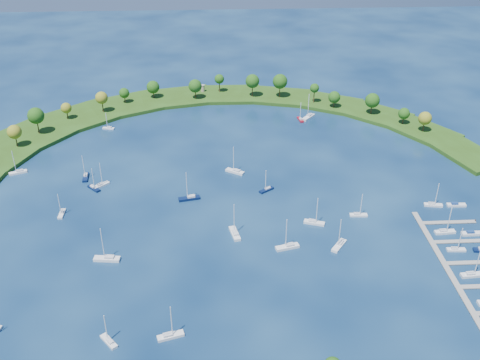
{
  "coord_description": "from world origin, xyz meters",
  "views": [
    {
      "loc": [
        -6.42,
        -213.01,
        131.04
      ],
      "look_at": [
        5.0,
        5.0,
        4.0
      ],
      "focal_mm": 41.6,
      "sensor_mm": 36.0,
      "label": 1
    }
  ],
  "objects_px": {
    "moored_boat_0": "(107,258)",
    "docked_boat_6": "(456,249)",
    "moored_boat_14": "(358,214)",
    "moored_boat_20": "(235,171)",
    "moored_boat_11": "(314,222)",
    "moored_boat_21": "(86,176)",
    "moored_boat_1": "(94,188)",
    "moored_boat_15": "(309,116)",
    "moored_boat_9": "(267,189)",
    "docked_boat_11": "(456,205)",
    "moored_boat_12": "(288,246)",
    "dock_system": "(471,274)",
    "docked_boat_8": "(445,231)",
    "moored_boat_8": "(18,172)",
    "moored_boat_10": "(235,233)",
    "moored_boat_19": "(170,335)",
    "moored_boat_4": "(108,128)",
    "docked_boat_4": "(472,274)",
    "docked_boat_10": "(433,204)",
    "moored_boat_13": "(189,198)",
    "moored_boat_17": "(300,119)",
    "harbor_tower": "(203,88)",
    "moored_boat_16": "(339,245)",
    "moored_boat_18": "(101,185)",
    "docked_boat_9": "(472,233)",
    "moored_boat_2": "(109,341)",
    "moored_boat_3": "(62,213)"
  },
  "relations": [
    {
      "from": "moored_boat_0",
      "to": "docked_boat_6",
      "type": "relative_size",
      "value": 1.37
    },
    {
      "from": "moored_boat_14",
      "to": "moored_boat_20",
      "type": "relative_size",
      "value": 0.8
    },
    {
      "from": "moored_boat_11",
      "to": "moored_boat_21",
      "type": "relative_size",
      "value": 1.02
    },
    {
      "from": "moored_boat_1",
      "to": "moored_boat_20",
      "type": "distance_m",
      "value": 66.19
    },
    {
      "from": "moored_boat_11",
      "to": "moored_boat_15",
      "type": "bearing_deg",
      "value": 101.1
    },
    {
      "from": "moored_boat_9",
      "to": "docked_boat_11",
      "type": "xyz_separation_m",
      "value": [
        80.99,
        -16.98,
        -0.27
      ]
    },
    {
      "from": "moored_boat_12",
      "to": "moored_boat_15",
      "type": "bearing_deg",
      "value": -117.34
    },
    {
      "from": "dock_system",
      "to": "docked_boat_8",
      "type": "xyz_separation_m",
      "value": [
        0.22,
        26.1,
        0.56
      ]
    },
    {
      "from": "moored_boat_8",
      "to": "moored_boat_10",
      "type": "bearing_deg",
      "value": 129.59
    },
    {
      "from": "moored_boat_12",
      "to": "moored_boat_19",
      "type": "xyz_separation_m",
      "value": [
        -42.76,
        -44.0,
        -0.04
      ]
    },
    {
      "from": "moored_boat_12",
      "to": "docked_boat_11",
      "type": "bearing_deg",
      "value": -175.8
    },
    {
      "from": "moored_boat_8",
      "to": "docked_boat_6",
      "type": "distance_m",
      "value": 198.79
    },
    {
      "from": "moored_boat_4",
      "to": "moored_boat_8",
      "type": "height_order",
      "value": "moored_boat_8"
    },
    {
      "from": "docked_boat_4",
      "to": "moored_boat_12",
      "type": "bearing_deg",
      "value": 158.48
    },
    {
      "from": "moored_boat_4",
      "to": "moored_boat_9",
      "type": "xyz_separation_m",
      "value": [
        81.75,
        -70.66,
        0.03
      ]
    },
    {
      "from": "moored_boat_12",
      "to": "docked_boat_10",
      "type": "xyz_separation_m",
      "value": [
        66.92,
        26.7,
        -0.07
      ]
    },
    {
      "from": "docked_boat_4",
      "to": "docked_boat_8",
      "type": "relative_size",
      "value": 1.02
    },
    {
      "from": "moored_boat_13",
      "to": "moored_boat_0",
      "type": "bearing_deg",
      "value": 42.02
    },
    {
      "from": "moored_boat_17",
      "to": "docked_boat_11",
      "type": "bearing_deg",
      "value": -160.0
    },
    {
      "from": "docked_boat_11",
      "to": "moored_boat_19",
      "type": "bearing_deg",
      "value": -146.39
    },
    {
      "from": "moored_boat_0",
      "to": "moored_boat_9",
      "type": "bearing_deg",
      "value": -137.39
    },
    {
      "from": "moored_boat_1",
      "to": "moored_boat_10",
      "type": "height_order",
      "value": "moored_boat_10"
    },
    {
      "from": "moored_boat_12",
      "to": "dock_system",
      "type": "bearing_deg",
      "value": 148.6
    },
    {
      "from": "moored_boat_10",
      "to": "moored_boat_13",
      "type": "bearing_deg",
      "value": 21.99
    },
    {
      "from": "harbor_tower",
      "to": "moored_boat_11",
      "type": "height_order",
      "value": "moored_boat_11"
    },
    {
      "from": "harbor_tower",
      "to": "moored_boat_16",
      "type": "relative_size",
      "value": 0.34
    },
    {
      "from": "moored_boat_11",
      "to": "moored_boat_18",
      "type": "distance_m",
      "value": 99.19
    },
    {
      "from": "moored_boat_12",
      "to": "moored_boat_4",
      "type": "bearing_deg",
      "value": -67.55
    },
    {
      "from": "docked_boat_9",
      "to": "moored_boat_21",
      "type": "bearing_deg",
      "value": 161.58
    },
    {
      "from": "moored_boat_11",
      "to": "docked_boat_4",
      "type": "distance_m",
      "value": 62.78
    },
    {
      "from": "moored_boat_17",
      "to": "moored_boat_19",
      "type": "relative_size",
      "value": 0.85
    },
    {
      "from": "harbor_tower",
      "to": "moored_boat_19",
      "type": "xyz_separation_m",
      "value": [
        -9.22,
        -207.06,
        -3.38
      ]
    },
    {
      "from": "docked_boat_4",
      "to": "moored_boat_17",
      "type": "bearing_deg",
      "value": 102.36
    },
    {
      "from": "moored_boat_20",
      "to": "moored_boat_21",
      "type": "xyz_separation_m",
      "value": [
        -70.69,
        -1.57,
        -0.04
      ]
    },
    {
      "from": "moored_boat_8",
      "to": "dock_system",
      "type": "bearing_deg",
      "value": 133.77
    },
    {
      "from": "docked_boat_10",
      "to": "docked_boat_9",
      "type": "bearing_deg",
      "value": -60.15
    },
    {
      "from": "moored_boat_19",
      "to": "docked_boat_11",
      "type": "xyz_separation_m",
      "value": [
        119.63,
        70.14,
        -0.31
      ]
    },
    {
      "from": "moored_boat_8",
      "to": "moored_boat_13",
      "type": "relative_size",
      "value": 0.88
    },
    {
      "from": "harbor_tower",
      "to": "moored_boat_17",
      "type": "bearing_deg",
      "value": -37.54
    },
    {
      "from": "docked_boat_8",
      "to": "docked_boat_6",
      "type": "bearing_deg",
      "value": -93.97
    },
    {
      "from": "docked_boat_4",
      "to": "docked_boat_10",
      "type": "height_order",
      "value": "docked_boat_4"
    },
    {
      "from": "harbor_tower",
      "to": "moored_boat_2",
      "type": "height_order",
      "value": "moored_boat_2"
    },
    {
      "from": "moored_boat_1",
      "to": "docked_boat_6",
      "type": "bearing_deg",
      "value": 26.02
    },
    {
      "from": "moored_boat_9",
      "to": "moored_boat_15",
      "type": "xyz_separation_m",
      "value": [
        31.92,
        79.67,
        0.13
      ]
    },
    {
      "from": "moored_boat_4",
      "to": "moored_boat_10",
      "type": "distance_m",
      "value": 123.06
    },
    {
      "from": "docked_boat_8",
      "to": "moored_boat_1",
      "type": "bearing_deg",
      "value": 160.02
    },
    {
      "from": "dock_system",
      "to": "docked_boat_9",
      "type": "bearing_deg",
      "value": 66.42
    },
    {
      "from": "moored_boat_13",
      "to": "docked_boat_6",
      "type": "distance_m",
      "value": 111.78
    },
    {
      "from": "dock_system",
      "to": "moored_boat_4",
      "type": "bearing_deg",
      "value": 138.42
    },
    {
      "from": "moored_boat_3",
      "to": "moored_boat_9",
      "type": "relative_size",
      "value": 0.97
    }
  ]
}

